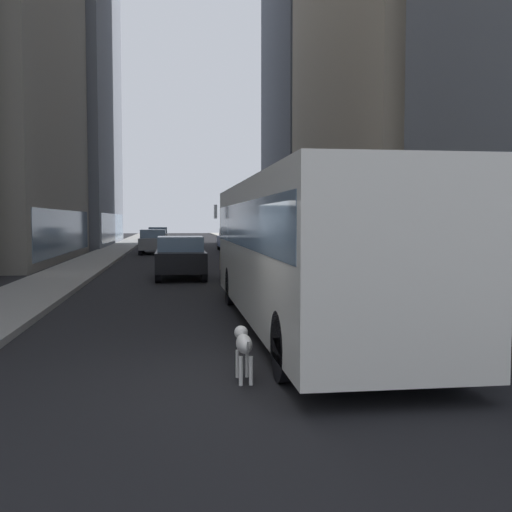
# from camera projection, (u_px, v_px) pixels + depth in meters

# --- Properties ---
(ground_plane) EXTENTS (120.00, 120.00, 0.00)m
(ground_plane) POSITION_uv_depth(u_px,v_px,m) (194.00, 251.00, 43.28)
(ground_plane) COLOR black
(sidewalk_left) EXTENTS (2.40, 110.00, 0.15)m
(sidewalk_left) POSITION_uv_depth(u_px,v_px,m) (113.00, 251.00, 42.50)
(sidewalk_left) COLOR gray
(sidewalk_left) RESTS_ON ground
(sidewalk_right) EXTENTS (2.40, 110.00, 0.15)m
(sidewalk_right) POSITION_uv_depth(u_px,v_px,m) (272.00, 250.00, 44.06)
(sidewalk_right) COLOR #ADA89E
(sidewalk_right) RESTS_ON ground
(building_left_far) EXTENTS (10.37, 20.86, 40.28)m
(building_left_far) POSITION_uv_depth(u_px,v_px,m) (49.00, 12.00, 51.68)
(building_left_far) COLOR slate
(building_left_far) RESTS_ON ground
(building_right_far) EXTENTS (8.66, 15.49, 40.64)m
(building_right_far) POSITION_uv_depth(u_px,v_px,m) (321.00, 19.00, 53.96)
(building_right_far) COLOR #4C515B
(building_right_far) RESTS_ON ground
(transit_bus) EXTENTS (2.78, 11.53, 3.05)m
(transit_bus) POSITION_uv_depth(u_px,v_px,m) (302.00, 243.00, 12.55)
(transit_bus) COLOR silver
(transit_bus) RESTS_ON ground
(car_yellow_taxi) EXTENTS (1.72, 4.37, 1.62)m
(car_yellow_taxi) POSITION_uv_depth(u_px,v_px,m) (249.00, 260.00, 21.42)
(car_yellow_taxi) COLOR yellow
(car_yellow_taxi) RESTS_ON ground
(car_white_van) EXTENTS (1.72, 4.78, 1.62)m
(car_white_van) POSITION_uv_depth(u_px,v_px,m) (158.00, 236.00, 53.47)
(car_white_van) COLOR silver
(car_white_van) RESTS_ON ground
(car_blue_hatchback) EXTENTS (1.94, 4.27, 1.62)m
(car_blue_hatchback) POSITION_uv_depth(u_px,v_px,m) (232.00, 240.00, 43.79)
(car_blue_hatchback) COLOR #4C6BB7
(car_blue_hatchback) RESTS_ON ground
(car_red_coupe) EXTENTS (1.75, 4.09, 1.62)m
(car_red_coupe) POSITION_uv_depth(u_px,v_px,m) (260.00, 249.00, 29.94)
(car_red_coupe) COLOR red
(car_red_coupe) RESTS_ON ground
(car_black_suv) EXTENTS (1.87, 4.62, 1.62)m
(car_black_suv) POSITION_uv_depth(u_px,v_px,m) (180.00, 257.00, 23.44)
(car_black_suv) COLOR black
(car_black_suv) RESTS_ON ground
(car_grey_wagon) EXTENTS (1.77, 4.33, 1.62)m
(car_grey_wagon) POSITION_uv_depth(u_px,v_px,m) (153.00, 241.00, 40.13)
(car_grey_wagon) COLOR slate
(car_grey_wagon) RESTS_ON ground
(dalmatian_dog) EXTENTS (0.22, 0.96, 0.72)m
(dalmatian_dog) POSITION_uv_depth(u_px,v_px,m) (244.00, 344.00, 8.45)
(dalmatian_dog) COLOR white
(dalmatian_dog) RESTS_ON ground
(pedestrian_in_coat) EXTENTS (0.34, 0.34, 1.69)m
(pedestrian_in_coat) POSITION_uv_depth(u_px,v_px,m) (433.00, 267.00, 15.96)
(pedestrian_in_coat) COLOR #1E1E2D
(pedestrian_in_coat) RESTS_ON sidewalk_right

